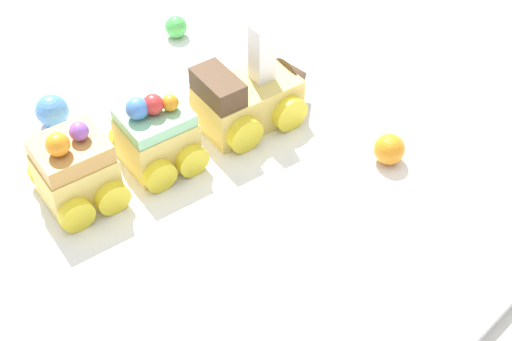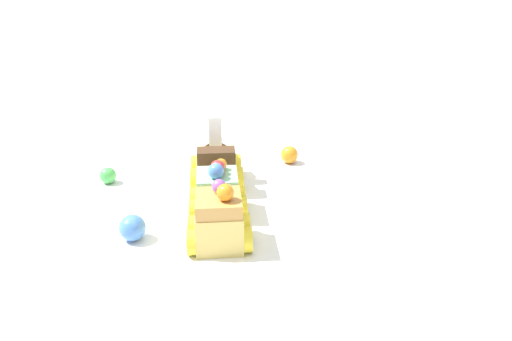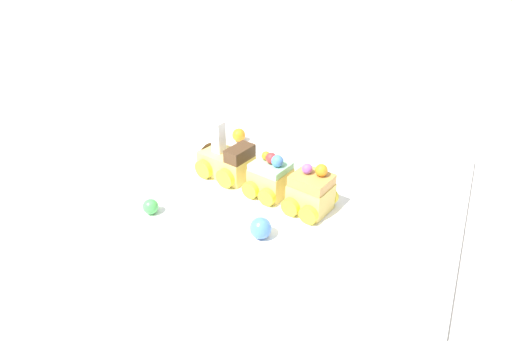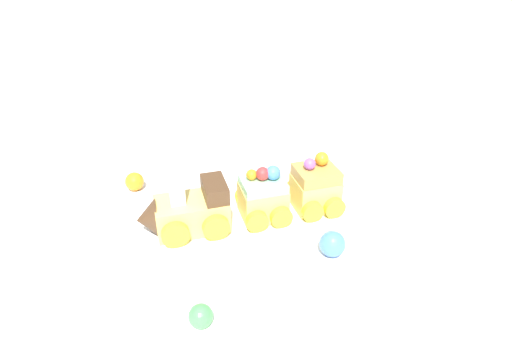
% 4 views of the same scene
% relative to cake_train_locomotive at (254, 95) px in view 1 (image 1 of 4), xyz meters
% --- Properties ---
extents(ground_plane, '(10.00, 10.00, 0.00)m').
position_rel_cake_train_locomotive_xyz_m(ground_plane, '(-0.08, -0.04, -0.04)').
color(ground_plane, beige).
extents(display_board, '(0.61, 0.47, 0.01)m').
position_rel_cake_train_locomotive_xyz_m(display_board, '(-0.08, -0.04, -0.03)').
color(display_board, white).
rests_on(display_board, ground_plane).
extents(cake_train_locomotive, '(0.12, 0.08, 0.09)m').
position_rel_cake_train_locomotive_xyz_m(cake_train_locomotive, '(0.00, 0.00, 0.00)').
color(cake_train_locomotive, '#EACC66').
rests_on(cake_train_locomotive, display_board).
extents(cake_car_mint, '(0.07, 0.08, 0.07)m').
position_rel_cake_train_locomotive_xyz_m(cake_car_mint, '(-0.10, 0.02, 0.00)').
color(cake_car_mint, '#EACC66').
rests_on(cake_car_mint, display_board).
extents(cake_car_caramel, '(0.07, 0.08, 0.08)m').
position_rel_cake_train_locomotive_xyz_m(cake_car_caramel, '(-0.17, 0.03, 0.00)').
color(cake_car_caramel, '#EACC66').
rests_on(cake_car_caramel, display_board).
extents(gumball_green, '(0.02, 0.02, 0.02)m').
position_rel_cake_train_locomotive_xyz_m(gumball_green, '(0.03, 0.15, -0.01)').
color(gumball_green, '#4CBC56').
rests_on(gumball_green, display_board).
extents(gumball_orange, '(0.03, 0.03, 0.03)m').
position_rel_cake_train_locomotive_xyz_m(gumball_orange, '(0.04, -0.12, -0.01)').
color(gumball_orange, orange).
rests_on(gumball_orange, display_board).
extents(gumball_blue, '(0.03, 0.03, 0.03)m').
position_rel_cake_train_locomotive_xyz_m(gumball_blue, '(-0.14, 0.12, -0.01)').
color(gumball_blue, '#4C84E0').
rests_on(gumball_blue, display_board).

